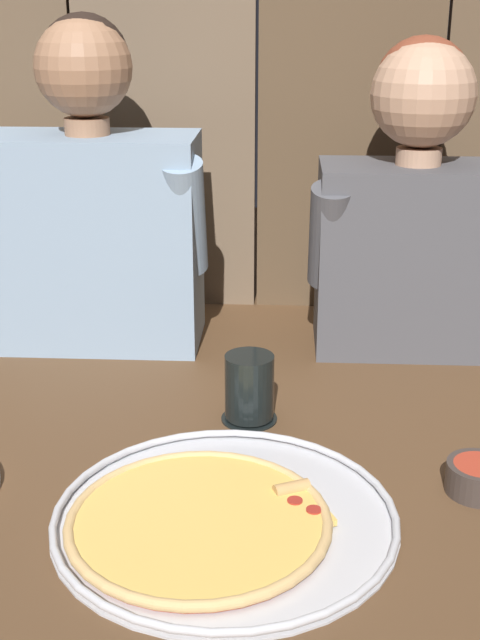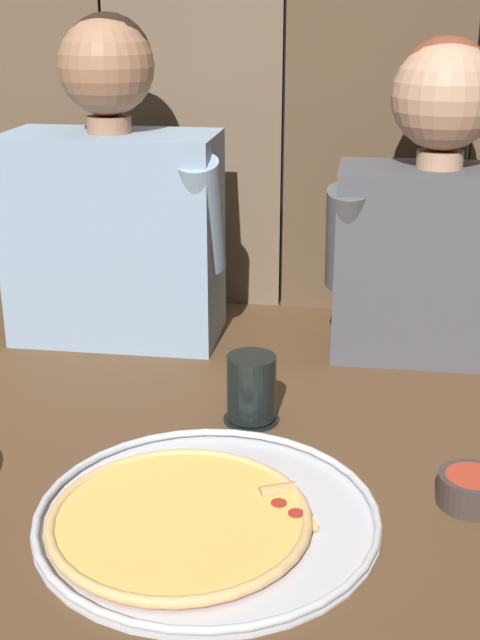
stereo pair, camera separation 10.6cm
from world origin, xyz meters
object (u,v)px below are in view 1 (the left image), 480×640
pizza_tray (214,518)px  dipping_bowl (479,476)px  drinking_glass (249,389)px  diner_right (415,207)px  diner_left (92,204)px

pizza_tray → dipping_bowl: size_ratio=4.97×
drinking_glass → diner_right: 0.48m
pizza_tray → diner_left: diner_left is taller
pizza_tray → diner_right: bearing=62.6°
dipping_bowl → diner_right: size_ratio=0.16×
pizza_tray → dipping_bowl: 0.36m
diner_right → diner_left: bearing=-179.9°
drinking_glass → diner_left: 0.49m
pizza_tray → diner_right: diner_right is taller
drinking_glass → diner_left: diner_left is taller
pizza_tray → diner_left: size_ratio=0.73×
diner_left → pizza_tray: bearing=-65.8°
drinking_glass → dipping_bowl: size_ratio=1.23×
drinking_glass → diner_left: bearing=133.5°
diner_right → drinking_glass: bearing=-131.5°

